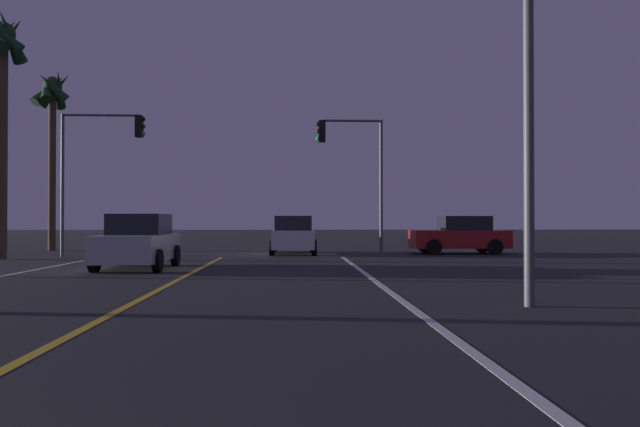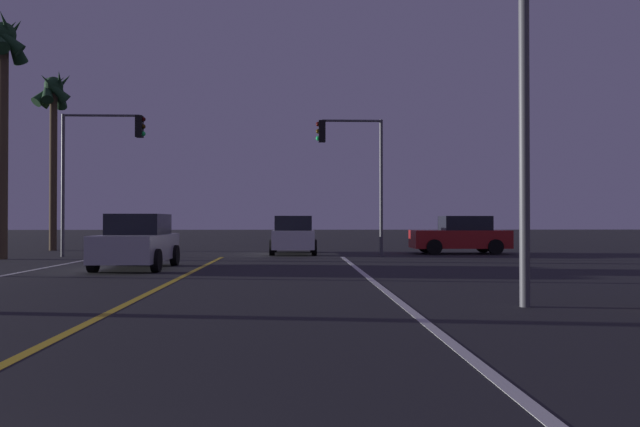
# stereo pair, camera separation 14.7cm
# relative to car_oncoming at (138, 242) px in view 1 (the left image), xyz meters

# --- Properties ---
(lane_edge_right) EXTENTS (0.16, 30.25, 0.01)m
(lane_edge_right) POSITION_rel_car_oncoming_xyz_m (6.83, -9.25, -0.82)
(lane_edge_right) COLOR silver
(lane_edge_right) RESTS_ON ground
(lane_center_divider) EXTENTS (0.16, 30.25, 0.01)m
(lane_center_divider) POSITION_rel_car_oncoming_xyz_m (1.91, -9.25, -0.82)
(lane_center_divider) COLOR gold
(lane_center_divider) RESTS_ON ground
(car_oncoming) EXTENTS (2.02, 4.30, 1.70)m
(car_oncoming) POSITION_rel_car_oncoming_xyz_m (0.00, 0.00, 0.00)
(car_oncoming) COLOR black
(car_oncoming) RESTS_ON ground
(car_crossing_side) EXTENTS (4.30, 2.02, 1.70)m
(car_crossing_side) POSITION_rel_car_oncoming_xyz_m (12.35, 8.11, 0.00)
(car_crossing_side) COLOR black
(car_crossing_side) RESTS_ON ground
(car_ahead_far) EXTENTS (2.02, 4.30, 1.70)m
(car_ahead_far) POSITION_rel_car_oncoming_xyz_m (4.80, 8.31, 0.00)
(car_ahead_far) COLOR black
(car_ahead_far) RESTS_ON ground
(traffic_light_near_right) EXTENTS (2.82, 0.36, 5.74)m
(traffic_light_near_right) POSITION_rel_car_oncoming_xyz_m (7.23, 6.37, 3.40)
(traffic_light_near_right) COLOR #4C4C51
(traffic_light_near_right) RESTS_ON ground
(traffic_light_near_left) EXTENTS (3.44, 0.36, 5.89)m
(traffic_light_near_left) POSITION_rel_car_oncoming_xyz_m (-3.11, 6.37, 3.54)
(traffic_light_near_left) COLOR #4C4C51
(traffic_light_near_left) RESTS_ON ground
(palm_tree_left_mid) EXTENTS (1.96, 2.11, 9.65)m
(palm_tree_left_mid) POSITION_rel_car_oncoming_xyz_m (-6.42, 4.89, 6.81)
(palm_tree_left_mid) COLOR #473826
(palm_tree_left_mid) RESTS_ON ground
(palm_tree_left_far) EXTENTS (1.99, 2.24, 9.06)m
(palm_tree_left_far) POSITION_rel_car_oncoming_xyz_m (-7.22, 11.91, 6.43)
(palm_tree_left_far) COLOR #473826
(palm_tree_left_far) RESTS_ON ground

